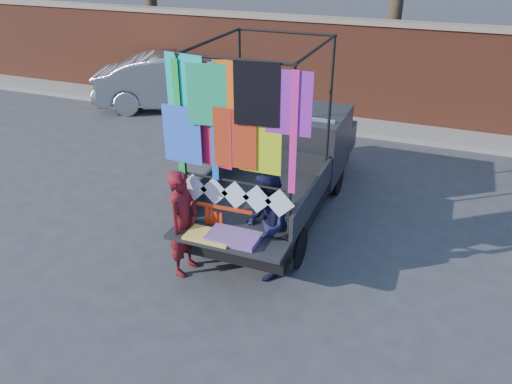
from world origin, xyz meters
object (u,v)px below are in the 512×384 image
(woman, at_px, (184,223))
(man, at_px, (267,225))
(pickup_truck, at_px, (290,160))
(sedan, at_px, (178,82))

(woman, bearing_deg, man, -67.98)
(pickup_truck, bearing_deg, man, -80.09)
(man, bearing_deg, pickup_truck, 171.23)
(sedan, height_order, man, man)
(sedan, bearing_deg, man, -166.26)
(pickup_truck, bearing_deg, woman, -105.03)
(sedan, height_order, woman, woman)
(pickup_truck, distance_m, woman, 2.80)
(pickup_truck, height_order, sedan, pickup_truck)
(pickup_truck, xyz_separation_m, woman, (-0.73, -2.71, 0.01))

